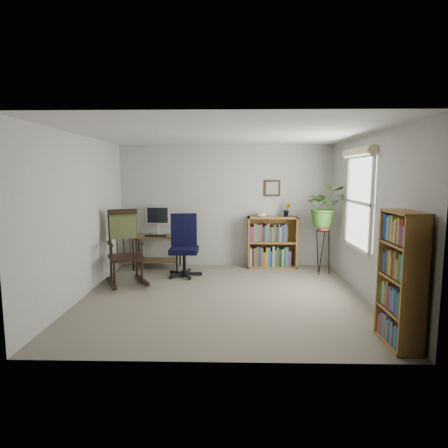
{
  "coord_description": "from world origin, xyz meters",
  "views": [
    {
      "loc": [
        0.14,
        -5.45,
        1.82
      ],
      "look_at": [
        0.0,
        0.4,
        1.05
      ],
      "focal_mm": 30.0,
      "sensor_mm": 36.0,
      "label": 1
    }
  ],
  "objects_px": {
    "desk": "(157,252)",
    "office_chair": "(184,245)",
    "tall_bookshelf": "(401,279)",
    "rocking_chair": "(125,247)",
    "low_bookshelf": "(272,242)"
  },
  "relations": [
    {
      "from": "tall_bookshelf",
      "to": "desk",
      "type": "bearing_deg",
      "value": 134.94
    },
    {
      "from": "rocking_chair",
      "to": "tall_bookshelf",
      "type": "relative_size",
      "value": 0.87
    },
    {
      "from": "rocking_chair",
      "to": "tall_bookshelf",
      "type": "bearing_deg",
      "value": -55.58
    },
    {
      "from": "office_chair",
      "to": "low_bookshelf",
      "type": "bearing_deg",
      "value": 15.68
    },
    {
      "from": "desk",
      "to": "rocking_chair",
      "type": "xyz_separation_m",
      "value": [
        -0.3,
        -1.1,
        0.31
      ]
    },
    {
      "from": "desk",
      "to": "rocking_chair",
      "type": "distance_m",
      "value": 1.18
    },
    {
      "from": "low_bookshelf",
      "to": "office_chair",
      "type": "bearing_deg",
      "value": -157.12
    },
    {
      "from": "desk",
      "to": "office_chair",
      "type": "distance_m",
      "value": 0.87
    },
    {
      "from": "desk",
      "to": "rocking_chair",
      "type": "height_order",
      "value": "rocking_chair"
    },
    {
      "from": "desk",
      "to": "office_chair",
      "type": "relative_size",
      "value": 0.8
    },
    {
      "from": "desk",
      "to": "low_bookshelf",
      "type": "distance_m",
      "value": 2.26
    },
    {
      "from": "desk",
      "to": "low_bookshelf",
      "type": "height_order",
      "value": "low_bookshelf"
    },
    {
      "from": "rocking_chair",
      "to": "low_bookshelf",
      "type": "height_order",
      "value": "rocking_chair"
    },
    {
      "from": "office_chair",
      "to": "rocking_chair",
      "type": "relative_size",
      "value": 0.9
    },
    {
      "from": "desk",
      "to": "tall_bookshelf",
      "type": "bearing_deg",
      "value": -45.06
    }
  ]
}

